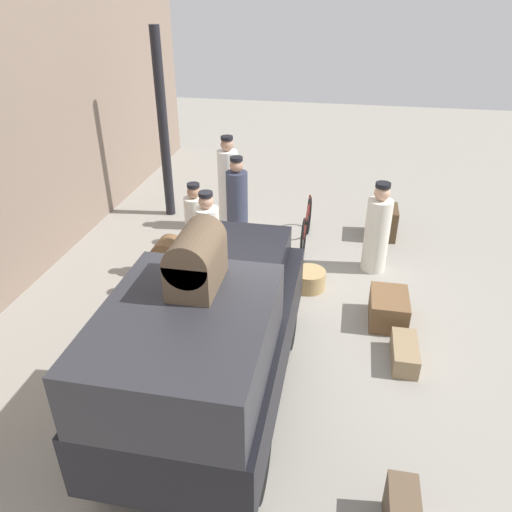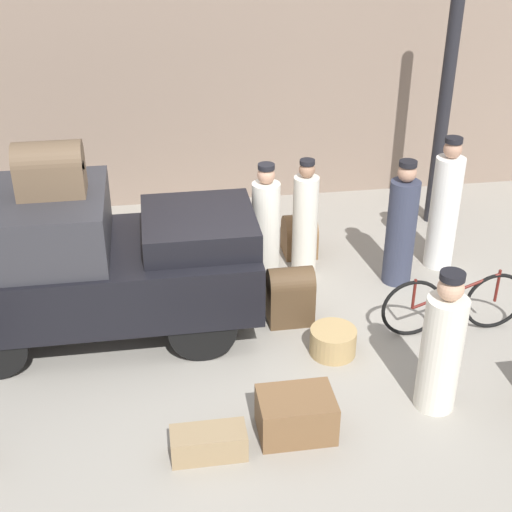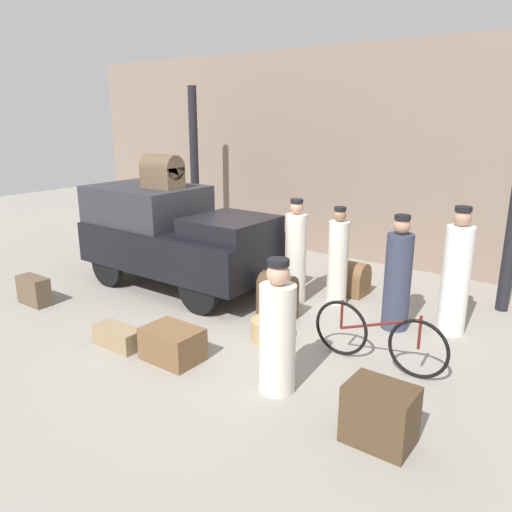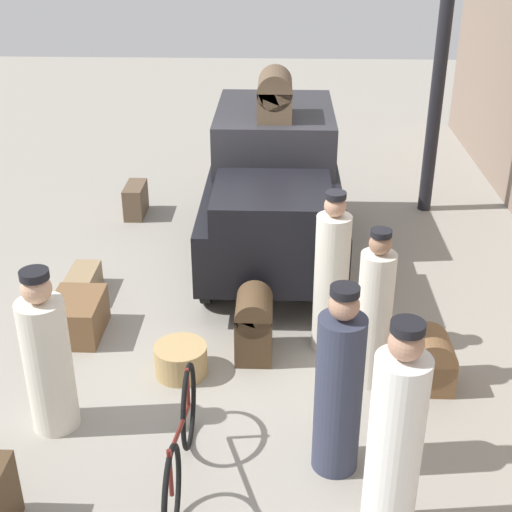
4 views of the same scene
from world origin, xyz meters
name	(u,v)px [view 1 (image 1 of 4)]	position (x,y,z in m)	size (l,w,h in m)	color
ground_plane	(267,319)	(0.00, 0.00, 0.00)	(30.00, 30.00, 0.00)	gray
canopy_pillar_right	(163,127)	(3.40, 2.69, 1.87)	(0.20, 0.20, 3.73)	black
truck	(208,337)	(-1.80, 0.36, 1.00)	(3.70, 1.69, 1.82)	black
bicycle	(306,226)	(2.51, -0.32, 0.39)	(1.79, 0.04, 0.81)	black
wicker_basket	(309,279)	(0.99, -0.53, 0.16)	(0.54, 0.54, 0.32)	tan
porter_standing_middle	(228,187)	(2.97, 1.28, 0.86)	(0.39, 0.39, 1.88)	white
porter_lifting_near_truck	(209,251)	(0.45, 0.98, 0.82)	(0.36, 0.36, 1.78)	silver
porter_carrying_trunk	(196,235)	(1.05, 1.36, 0.76)	(0.34, 0.34, 1.66)	silver
porter_with_bicycle	(237,207)	(2.24, 0.94, 0.79)	(0.39, 0.39, 1.73)	#33384C
conductor_in_dark_uniform	(377,232)	(1.81, -1.57, 0.72)	(0.42, 0.42, 1.59)	silver
trunk_wicker_pale	(388,309)	(0.30, -1.76, 0.22)	(0.75, 0.54, 0.44)	brown
suitcase_black_upright	(384,222)	(3.16, -1.78, 0.30)	(0.65, 0.48, 0.60)	#4C3823
trunk_umber_medium	(404,353)	(-0.59, -1.94, 0.14)	(0.72, 0.32, 0.29)	#937A56
suitcase_small_leather	(168,256)	(1.10, 1.91, 0.28)	(0.46, 0.50, 0.60)	brown
trunk_barrel_dark	(261,274)	(0.62, 0.19, 0.39)	(0.55, 0.38, 0.74)	#4C3823
trunk_on_truck_roof	(196,259)	(-2.02, 0.36, 2.12)	(0.73, 0.43, 0.60)	brown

